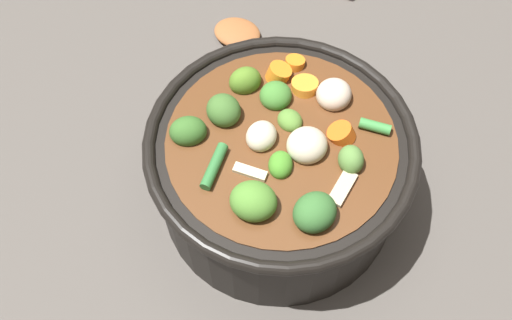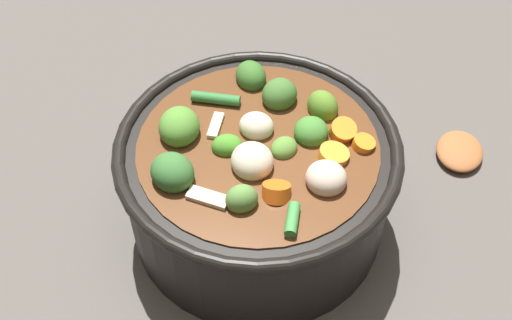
{
  "view_description": "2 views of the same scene",
  "coord_description": "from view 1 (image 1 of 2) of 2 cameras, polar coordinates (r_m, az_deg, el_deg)",
  "views": [
    {
      "loc": [
        0.28,
        0.08,
        0.57
      ],
      "look_at": [
        0.02,
        -0.02,
        0.09
      ],
      "focal_mm": 40.06,
      "sensor_mm": 36.0,
      "label": 1
    },
    {
      "loc": [
        -0.08,
        0.39,
        0.55
      ],
      "look_at": [
        0.0,
        -0.0,
        0.09
      ],
      "focal_mm": 45.46,
      "sensor_mm": 36.0,
      "label": 2
    }
  ],
  "objects": [
    {
      "name": "ground_plane",
      "position": [
        0.64,
        2.17,
        -3.53
      ],
      "size": [
        1.1,
        1.1,
        0.0
      ],
      "primitive_type": "plane",
      "color": "#514C47"
    },
    {
      "name": "cooking_pot",
      "position": [
        0.59,
        2.36,
        -0.73
      ],
      "size": [
        0.27,
        0.27,
        0.14
      ],
      "color": "black",
      "rests_on": "ground_plane"
    },
    {
      "name": "wooden_spoon",
      "position": [
        0.82,
        0.09,
        15.5
      ],
      "size": [
        0.17,
        0.23,
        0.02
      ],
      "color": "#A25E32",
      "rests_on": "ground_plane"
    }
  ]
}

